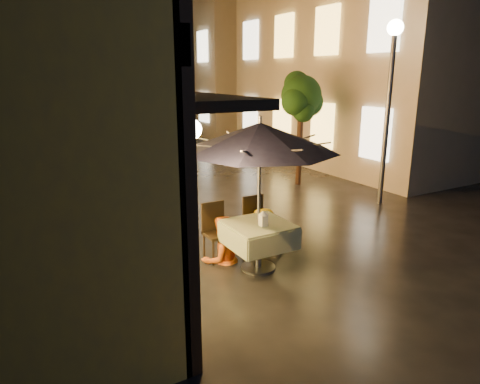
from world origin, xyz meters
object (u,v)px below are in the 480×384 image
streetlamp_near (390,81)px  patio_umbrella (260,137)px  table_lantern (263,217)px  person_orange (221,218)px  person_yellow (264,210)px  bicycle_0 (139,200)px  cafe_table (259,235)px

streetlamp_near → patio_umbrella: 4.87m
patio_umbrella → table_lantern: patio_umbrella is taller
person_orange → person_yellow: 0.83m
table_lantern → patio_umbrella: bearing=90.0°
table_lantern → streetlamp_near: bearing=21.3°
person_yellow → bicycle_0: 3.10m
table_lantern → bicycle_0: bearing=105.8°
streetlamp_near → cafe_table: size_ratio=4.27×
cafe_table → person_orange: size_ratio=0.65×
streetlamp_near → person_orange: 5.45m
streetlamp_near → patio_umbrella: (-4.53, -1.63, -0.77)m
table_lantern → person_orange: (-0.37, 0.71, -0.15)m
patio_umbrella → table_lantern: size_ratio=9.84×
bicycle_0 → patio_umbrella: bearing=172.4°
table_lantern → person_yellow: size_ratio=0.16×
streetlamp_near → bicycle_0: streetlamp_near is taller
person_yellow → bicycle_0: person_yellow is taller
streetlamp_near → bicycle_0: bearing=163.2°
patio_umbrella → cafe_table: bearing=0.0°
person_orange → person_yellow: size_ratio=1.00×
bicycle_0 → person_orange: bearing=168.5°
person_orange → bicycle_0: 2.80m
table_lantern → person_yellow: bearing=56.8°
person_orange → bicycle_0: size_ratio=0.89×
cafe_table → table_lantern: bearing=-90.0°
table_lantern → person_orange: size_ratio=0.16×
person_orange → bicycle_0: bearing=-81.7°
person_orange → patio_umbrella: bearing=118.5°
patio_umbrella → person_orange: bearing=122.6°
patio_umbrella → bicycle_0: (-0.97, 3.30, -1.69)m
streetlamp_near → cafe_table: streetlamp_near is taller
person_yellow → cafe_table: bearing=65.8°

